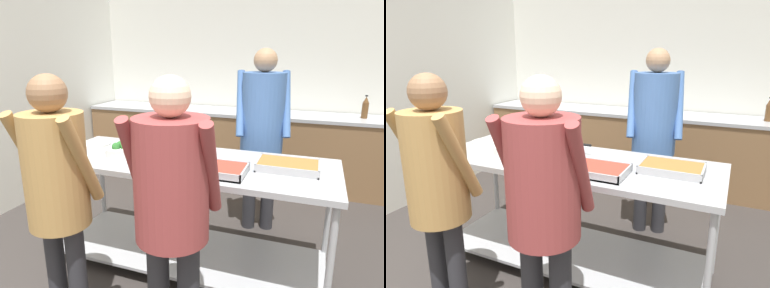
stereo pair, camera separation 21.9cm
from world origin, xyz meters
TOP-DOWN VIEW (x-y plane):
  - wall_rear at (0.00, 3.81)m, footprint 4.52×0.06m
  - wall_left at (-2.23, 1.91)m, footprint 0.06×3.93m
  - back_counter at (0.00, 3.44)m, footprint 4.36×0.65m
  - serving_counter at (-0.00, 1.34)m, footprint 2.18×0.82m
  - plate_stack at (-0.81, 1.34)m, footprint 0.25×0.25m
  - broccoli_bowl at (-0.54, 1.26)m, footprint 0.24×0.24m
  - sauce_pan at (-0.18, 1.50)m, footprint 0.40×0.26m
  - serving_tray_vegetables at (0.27, 1.14)m, footprint 0.44×0.29m
  - serving_tray_roast at (0.73, 1.39)m, footprint 0.42×0.29m
  - guest_serving_left at (-0.47, 0.49)m, footprint 0.44×0.35m
  - guest_serving_right at (0.21, 0.57)m, footprint 0.51×0.40m
  - cook_behind_counter at (0.42, 2.17)m, footprint 0.54×0.43m
  - water_bottle at (1.41, 3.45)m, footprint 0.07×0.07m

SIDE VIEW (x-z plane):
  - back_counter at x=0.00m, z-range 0.00..0.94m
  - serving_counter at x=0.00m, z-range 0.16..1.06m
  - serving_tray_roast at x=0.73m, z-range 0.90..0.95m
  - serving_tray_vegetables at x=0.27m, z-range 0.90..0.95m
  - plate_stack at x=-0.81m, z-range 0.90..0.96m
  - broccoli_bowl at x=-0.54m, z-range 0.88..1.00m
  - sauce_pan at x=-0.18m, z-range 0.90..1.00m
  - guest_serving_right at x=0.21m, z-range 0.17..1.76m
  - guest_serving_left at x=-0.47m, z-range 0.18..1.77m
  - cook_behind_counter at x=0.42m, z-range 0.20..1.92m
  - water_bottle at x=1.41m, z-range 0.93..1.20m
  - wall_rear at x=0.00m, z-range 0.00..2.65m
  - wall_left at x=-2.23m, z-range 0.00..2.65m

